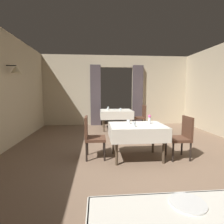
{
  "coord_description": "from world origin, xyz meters",
  "views": [
    {
      "loc": [
        -0.88,
        -3.55,
        1.48
      ],
      "look_at": [
        -0.53,
        0.43,
        1.0
      ],
      "focal_mm": 28.19,
      "sensor_mm": 36.0,
      "label": 1
    }
  ],
  "objects_px": {
    "dining_table_far": "(116,113)",
    "plate_far_a": "(114,110)",
    "chair_mid_left": "(92,135)",
    "glass_mid_b": "(134,125)",
    "dining_table_mid": "(137,130)",
    "glass_far_d": "(108,108)",
    "glass_far_b": "(108,109)",
    "glass_far_c": "(121,109)",
    "plate_near_b": "(188,203)",
    "chair_mid_right": "(182,135)",
    "flower_vase_mid": "(149,119)",
    "glass_mid_c": "(129,122)",
    "chair_far_right": "(141,116)"
  },
  "relations": [
    {
      "from": "dining_table_mid",
      "to": "glass_mid_c",
      "type": "distance_m",
      "value": 0.26
    },
    {
      "from": "chair_mid_left",
      "to": "plate_near_b",
      "type": "bearing_deg",
      "value": -75.89
    },
    {
      "from": "chair_mid_left",
      "to": "glass_far_d",
      "type": "bearing_deg",
      "value": 79.91
    },
    {
      "from": "chair_mid_right",
      "to": "flower_vase_mid",
      "type": "xyz_separation_m",
      "value": [
        -0.68,
        0.18,
        0.35
      ]
    },
    {
      "from": "plate_near_b",
      "to": "glass_mid_c",
      "type": "distance_m",
      "value": 2.83
    },
    {
      "from": "glass_mid_b",
      "to": "plate_far_a",
      "type": "bearing_deg",
      "value": 91.08
    },
    {
      "from": "plate_near_b",
      "to": "glass_far_d",
      "type": "distance_m",
      "value": 6.04
    },
    {
      "from": "plate_near_b",
      "to": "plate_far_a",
      "type": "relative_size",
      "value": 1.05
    },
    {
      "from": "dining_table_mid",
      "to": "plate_far_a",
      "type": "bearing_deg",
      "value": 93.23
    },
    {
      "from": "chair_mid_left",
      "to": "glass_mid_b",
      "type": "distance_m",
      "value": 0.97
    },
    {
      "from": "glass_far_d",
      "to": "flower_vase_mid",
      "type": "bearing_deg",
      "value": -77.69
    },
    {
      "from": "glass_far_b",
      "to": "plate_far_a",
      "type": "bearing_deg",
      "value": 33.15
    },
    {
      "from": "chair_mid_right",
      "to": "glass_far_b",
      "type": "xyz_separation_m",
      "value": [
        -1.44,
        3.05,
        0.28
      ]
    },
    {
      "from": "chair_far_right",
      "to": "plate_far_a",
      "type": "bearing_deg",
      "value": 172.05
    },
    {
      "from": "chair_mid_right",
      "to": "glass_far_d",
      "type": "bearing_deg",
      "value": 112.01
    },
    {
      "from": "plate_far_a",
      "to": "glass_mid_b",
      "type": "bearing_deg",
      "value": -88.92
    },
    {
      "from": "dining_table_mid",
      "to": "plate_near_b",
      "type": "height_order",
      "value": "plate_near_b"
    },
    {
      "from": "chair_mid_left",
      "to": "glass_far_b",
      "type": "distance_m",
      "value": 2.93
    },
    {
      "from": "dining_table_far",
      "to": "glass_far_c",
      "type": "bearing_deg",
      "value": -44.37
    },
    {
      "from": "chair_mid_left",
      "to": "glass_mid_b",
      "type": "height_order",
      "value": "chair_mid_left"
    },
    {
      "from": "dining_table_mid",
      "to": "glass_far_c",
      "type": "relative_size",
      "value": 12.63
    },
    {
      "from": "dining_table_far",
      "to": "plate_far_a",
      "type": "bearing_deg",
      "value": 108.52
    },
    {
      "from": "plate_far_a",
      "to": "glass_far_b",
      "type": "bearing_deg",
      "value": -146.85
    },
    {
      "from": "glass_mid_c",
      "to": "glass_far_d",
      "type": "height_order",
      "value": "glass_far_d"
    },
    {
      "from": "glass_far_c",
      "to": "plate_far_a",
      "type": "bearing_deg",
      "value": 124.06
    },
    {
      "from": "plate_far_a",
      "to": "chair_mid_left",
      "type": "bearing_deg",
      "value": -104.85
    },
    {
      "from": "chair_mid_left",
      "to": "glass_far_b",
      "type": "relative_size",
      "value": 10.62
    },
    {
      "from": "flower_vase_mid",
      "to": "glass_far_d",
      "type": "xyz_separation_m",
      "value": [
        -0.71,
        3.26,
        -0.06
      ]
    },
    {
      "from": "dining_table_mid",
      "to": "glass_far_d",
      "type": "xyz_separation_m",
      "value": [
        -0.41,
        3.36,
        0.16
      ]
    },
    {
      "from": "chair_mid_right",
      "to": "plate_far_a",
      "type": "bearing_deg",
      "value": 109.82
    },
    {
      "from": "dining_table_far",
      "to": "glass_far_c",
      "type": "relative_size",
      "value": 12.74
    },
    {
      "from": "chair_far_right",
      "to": "glass_far_b",
      "type": "relative_size",
      "value": 10.62
    },
    {
      "from": "dining_table_far",
      "to": "glass_far_b",
      "type": "bearing_deg",
      "value": -175.07
    },
    {
      "from": "glass_far_c",
      "to": "chair_mid_right",
      "type": "bearing_deg",
      "value": -71.85
    },
    {
      "from": "dining_table_far",
      "to": "glass_far_c",
      "type": "distance_m",
      "value": 0.26
    },
    {
      "from": "glass_mid_c",
      "to": "chair_mid_right",
      "type": "bearing_deg",
      "value": -11.5
    },
    {
      "from": "glass_mid_b",
      "to": "glass_far_b",
      "type": "distance_m",
      "value": 3.19
    },
    {
      "from": "plate_near_b",
      "to": "flower_vase_mid",
      "type": "height_order",
      "value": "flower_vase_mid"
    },
    {
      "from": "chair_mid_right",
      "to": "chair_mid_left",
      "type": "bearing_deg",
      "value": 174.75
    },
    {
      "from": "chair_mid_left",
      "to": "glass_far_c",
      "type": "distance_m",
      "value": 2.94
    },
    {
      "from": "glass_far_b",
      "to": "glass_far_c",
      "type": "xyz_separation_m",
      "value": [
        0.48,
        -0.12,
        0.0
      ]
    },
    {
      "from": "chair_mid_left",
      "to": "glass_mid_b",
      "type": "bearing_deg",
      "value": -19.34
    },
    {
      "from": "chair_mid_left",
      "to": "glass_mid_c",
      "type": "height_order",
      "value": "chair_mid_left"
    },
    {
      "from": "glass_far_c",
      "to": "glass_far_d",
      "type": "height_order",
      "value": "glass_far_d"
    },
    {
      "from": "chair_far_right",
      "to": "glass_far_b",
      "type": "xyz_separation_m",
      "value": [
        -1.32,
        -0.03,
        0.28
      ]
    },
    {
      "from": "chair_mid_left",
      "to": "flower_vase_mid",
      "type": "bearing_deg",
      "value": 0.13
    },
    {
      "from": "chair_mid_left",
      "to": "flower_vase_mid",
      "type": "height_order",
      "value": "flower_vase_mid"
    },
    {
      "from": "glass_far_d",
      "to": "glass_mid_c",
      "type": "bearing_deg",
      "value": -85.61
    },
    {
      "from": "dining_table_far",
      "to": "chair_far_right",
      "type": "xyz_separation_m",
      "value": [
        0.99,
        0.01,
        -0.13
      ]
    },
    {
      "from": "dining_table_mid",
      "to": "glass_far_b",
      "type": "relative_size",
      "value": 13.73
    }
  ]
}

